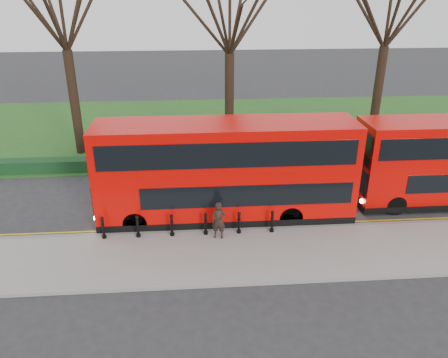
{
  "coord_description": "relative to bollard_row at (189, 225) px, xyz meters",
  "views": [
    {
      "loc": [
        -0.47,
        -18.25,
        10.4
      ],
      "look_at": [
        0.93,
        0.5,
        2.0
      ],
      "focal_mm": 35.0,
      "sensor_mm": 36.0,
      "label": 1
    }
  ],
  "objects": [
    {
      "name": "kerb",
      "position": [
        0.78,
        0.35,
        -0.57
      ],
      "size": [
        60.0,
        0.25,
        0.16
      ],
      "primitive_type": "cube",
      "color": "slate",
      "rests_on": "ground"
    },
    {
      "name": "tree_left",
      "position": [
        -7.22,
        11.35,
        8.27
      ],
      "size": [
        7.85,
        7.85,
        12.26
      ],
      "color": "black",
      "rests_on": "ground"
    },
    {
      "name": "tree_mid",
      "position": [
        2.78,
        11.35,
        7.85
      ],
      "size": [
        7.48,
        7.48,
        11.69
      ],
      "color": "black",
      "rests_on": "ground"
    },
    {
      "name": "tree_right",
      "position": [
        12.78,
        11.35,
        8.3
      ],
      "size": [
        7.88,
        7.88,
        12.31
      ],
      "color": "black",
      "rests_on": "ground"
    },
    {
      "name": "yellow_line_inner",
      "position": [
        0.78,
        0.85,
        -0.64
      ],
      "size": [
        60.0,
        0.1,
        0.01
      ],
      "primitive_type": "cube",
      "color": "yellow",
      "rests_on": "ground"
    },
    {
      "name": "yellow_line_outer",
      "position": [
        0.78,
        0.65,
        -0.64
      ],
      "size": [
        60.0,
        0.1,
        0.01
      ],
      "primitive_type": "cube",
      "color": "yellow",
      "rests_on": "ground"
    },
    {
      "name": "ground",
      "position": [
        0.78,
        1.35,
        -0.65
      ],
      "size": [
        120.0,
        120.0,
        0.0
      ],
      "primitive_type": "plane",
      "color": "#28282B",
      "rests_on": "ground"
    },
    {
      "name": "pavement",
      "position": [
        0.78,
        -1.65,
        -0.57
      ],
      "size": [
        60.0,
        4.0,
        0.15
      ],
      "primitive_type": "cube",
      "color": "gray",
      "rests_on": "ground"
    },
    {
      "name": "hedge",
      "position": [
        0.78,
        8.15,
        -0.25
      ],
      "size": [
        60.0,
        0.9,
        0.8
      ],
      "primitive_type": "cube",
      "color": "black",
      "rests_on": "ground"
    },
    {
      "name": "grass_verge",
      "position": [
        0.78,
        16.35,
        -0.62
      ],
      "size": [
        60.0,
        18.0,
        0.06
      ],
      "primitive_type": "cube",
      "color": "#1E521B",
      "rests_on": "ground"
    },
    {
      "name": "bollard_row",
      "position": [
        0.0,
        0.0,
        0.0
      ],
      "size": [
        7.63,
        0.15,
        1.0
      ],
      "color": "black",
      "rests_on": "pavement"
    },
    {
      "name": "pedestrian",
      "position": [
        1.31,
        -0.33,
        0.34
      ],
      "size": [
        0.69,
        0.52,
        1.69
      ],
      "primitive_type": "imported",
      "rotation": [
        0.0,
        0.0,
        -0.21
      ],
      "color": "black",
      "rests_on": "pavement"
    },
    {
      "name": "bus_lead",
      "position": [
        1.79,
        1.75,
        1.75
      ],
      "size": [
        11.96,
        2.75,
        4.76
      ],
      "color": "#D20602",
      "rests_on": "ground"
    }
  ]
}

